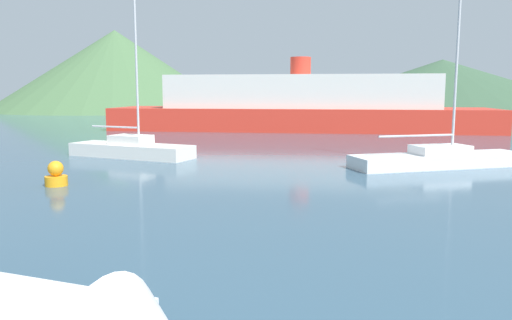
# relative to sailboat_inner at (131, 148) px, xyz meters

# --- Properties ---
(sailboat_inner) EXTENTS (7.13, 2.45, 10.95)m
(sailboat_inner) POSITION_rel_sailboat_inner_xyz_m (0.00, 0.00, 0.00)
(sailboat_inner) COLOR white
(sailboat_inner) RESTS_ON ground_plane
(sailboat_middle) EXTENTS (8.19, 6.73, 10.93)m
(sailboat_middle) POSITION_rel_sailboat_inner_xyz_m (15.65, 2.07, -0.07)
(sailboat_middle) COLOR white
(sailboat_middle) RESTS_ON ground_plane
(ferry_distant) EXTENTS (34.70, 14.39, 6.55)m
(ferry_distant) POSITION_rel_sailboat_inner_xyz_m (3.57, 21.30, 1.68)
(ferry_distant) COLOR red
(ferry_distant) RESTS_ON ground_plane
(buoy_marker) EXTENTS (0.82, 0.82, 0.95)m
(buoy_marker) POSITION_rel_sailboat_inner_xyz_m (2.12, -8.00, -0.11)
(buoy_marker) COLOR orange
(buoy_marker) RESTS_ON ground_plane
(hill_west) EXTENTS (44.87, 44.87, 14.69)m
(hill_west) POSITION_rel_sailboat_inner_xyz_m (-41.71, 56.72, 6.84)
(hill_west) COLOR #476B42
(hill_west) RESTS_ON ground_plane
(hill_central) EXTENTS (37.87, 37.87, 6.25)m
(hill_central) POSITION_rel_sailboat_inner_xyz_m (-5.39, 56.32, 2.62)
(hill_central) COLOR #38563D
(hill_central) RESTS_ON ground_plane
(hill_east) EXTENTS (49.17, 49.17, 8.21)m
(hill_east) POSITION_rel_sailboat_inner_xyz_m (15.48, 58.09, 3.61)
(hill_east) COLOR #38563D
(hill_east) RESTS_ON ground_plane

